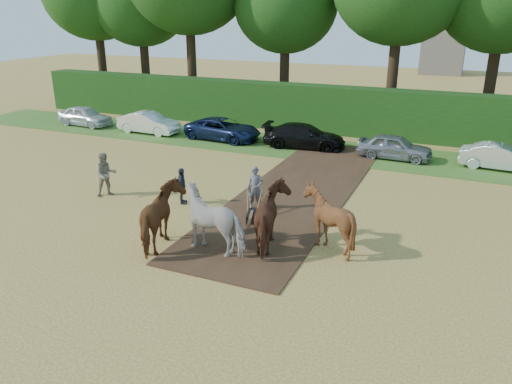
{
  "coord_description": "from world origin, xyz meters",
  "views": [
    {
      "loc": [
        8.02,
        -13.01,
        7.66
      ],
      "look_at": [
        1.29,
        2.6,
        1.4
      ],
      "focal_mm": 35.0,
      "sensor_mm": 36.0,
      "label": 1
    }
  ],
  "objects_px": {
    "spectator_far": "(182,186)",
    "plough_team": "(246,217)",
    "spectator_near": "(106,175)",
    "parked_cars": "(351,142)"
  },
  "relations": [
    {
      "from": "spectator_far",
      "to": "plough_team",
      "type": "height_order",
      "value": "plough_team"
    },
    {
      "from": "spectator_near",
      "to": "spectator_far",
      "type": "distance_m",
      "value": 3.53
    },
    {
      "from": "spectator_far",
      "to": "parked_cars",
      "type": "height_order",
      "value": "spectator_far"
    },
    {
      "from": "plough_team",
      "to": "parked_cars",
      "type": "height_order",
      "value": "plough_team"
    },
    {
      "from": "spectator_far",
      "to": "plough_team",
      "type": "bearing_deg",
      "value": -147.8
    },
    {
      "from": "spectator_near",
      "to": "plough_team",
      "type": "bearing_deg",
      "value": -64.72
    },
    {
      "from": "plough_team",
      "to": "spectator_far",
      "type": "bearing_deg",
      "value": 147.66
    },
    {
      "from": "spectator_far",
      "to": "spectator_near",
      "type": "bearing_deg",
      "value": 72.19
    },
    {
      "from": "spectator_near",
      "to": "parked_cars",
      "type": "distance_m",
      "value": 13.54
    },
    {
      "from": "spectator_near",
      "to": "parked_cars",
      "type": "relative_size",
      "value": 0.05
    }
  ]
}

